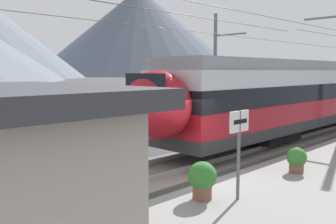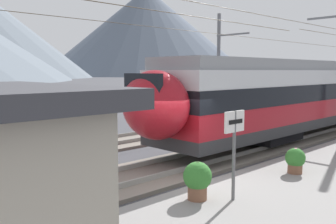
{
  "view_description": "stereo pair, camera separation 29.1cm",
  "coord_description": "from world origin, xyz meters",
  "px_view_note": "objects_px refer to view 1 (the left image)",
  "views": [
    {
      "loc": [
        -7.94,
        -7.1,
        3.38
      ],
      "look_at": [
        2.2,
        3.09,
        1.76
      ],
      "focal_mm": 39.38,
      "sensor_mm": 36.0,
      "label": 1
    },
    {
      "loc": [
        -7.73,
        -7.31,
        3.38
      ],
      "look_at": [
        2.2,
        3.09,
        1.76
      ],
      "focal_mm": 39.38,
      "sensor_mm": 36.0,
      "label": 2
    }
  ],
  "objects_px": {
    "train_far_track": "(330,83)",
    "potted_plant_platform_edge": "(297,159)",
    "potted_plant_by_shelter": "(202,178)",
    "catenary_mast_far_side": "(217,64)",
    "platform_sign": "(239,135)"
  },
  "relations": [
    {
      "from": "potted_plant_platform_edge",
      "to": "platform_sign",
      "type": "bearing_deg",
      "value": -178.28
    },
    {
      "from": "catenary_mast_far_side",
      "to": "potted_plant_platform_edge",
      "type": "distance_m",
      "value": 15.01
    },
    {
      "from": "potted_plant_platform_edge",
      "to": "potted_plant_by_shelter",
      "type": "xyz_separation_m",
      "value": [
        -3.85,
        0.51,
        0.1
      ]
    },
    {
      "from": "platform_sign",
      "to": "potted_plant_by_shelter",
      "type": "distance_m",
      "value": 1.35
    },
    {
      "from": "train_far_track",
      "to": "platform_sign",
      "type": "height_order",
      "value": "train_far_track"
    },
    {
      "from": "catenary_mast_far_side",
      "to": "potted_plant_by_shelter",
      "type": "xyz_separation_m",
      "value": [
        -13.83,
        -10.26,
        -3.02
      ]
    },
    {
      "from": "train_far_track",
      "to": "catenary_mast_far_side",
      "type": "distance_m",
      "value": 14.6
    },
    {
      "from": "potted_plant_platform_edge",
      "to": "catenary_mast_far_side",
      "type": "bearing_deg",
      "value": 47.19
    },
    {
      "from": "potted_plant_by_shelter",
      "to": "potted_plant_platform_edge",
      "type": "bearing_deg",
      "value": -7.53
    },
    {
      "from": "train_far_track",
      "to": "potted_plant_platform_edge",
      "type": "relative_size",
      "value": 40.84
    },
    {
      "from": "potted_plant_platform_edge",
      "to": "potted_plant_by_shelter",
      "type": "relative_size",
      "value": 0.83
    },
    {
      "from": "potted_plant_by_shelter",
      "to": "catenary_mast_far_side",
      "type": "bearing_deg",
      "value": 36.58
    },
    {
      "from": "catenary_mast_far_side",
      "to": "train_far_track",
      "type": "bearing_deg",
      "value": -8.42
    },
    {
      "from": "train_far_track",
      "to": "catenary_mast_far_side",
      "type": "bearing_deg",
      "value": 171.58
    },
    {
      "from": "catenary_mast_far_side",
      "to": "potted_plant_by_shelter",
      "type": "relative_size",
      "value": 41.43
    }
  ]
}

